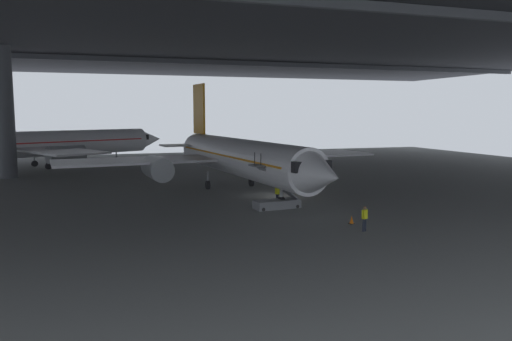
# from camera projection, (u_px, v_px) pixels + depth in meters

# --- Properties ---
(ground_plane) EXTENTS (110.00, 110.00, 0.00)m
(ground_plane) POSITION_uv_depth(u_px,v_px,m) (273.00, 197.00, 46.11)
(ground_plane) COLOR slate
(hangar_structure) EXTENTS (121.00, 99.00, 16.94)m
(hangar_structure) POSITION_uv_depth(u_px,v_px,m) (232.00, 40.00, 57.18)
(hangar_structure) COLOR #4C4F54
(hangar_structure) RESTS_ON ground_plane
(airplane_main) EXTENTS (35.05, 36.14, 11.33)m
(airplane_main) POSITION_uv_depth(u_px,v_px,m) (237.00, 157.00, 49.46)
(airplane_main) COLOR white
(airplane_main) RESTS_ON ground_plane
(boarding_stairs) EXTENTS (4.29, 1.88, 4.63)m
(boarding_stairs) POSITION_uv_depth(u_px,v_px,m) (276.00, 200.00, 40.45)
(boarding_stairs) COLOR slate
(boarding_stairs) RESTS_ON ground_plane
(crew_worker_near_nose) EXTENTS (0.53, 0.32, 1.70)m
(crew_worker_near_nose) POSITION_uv_depth(u_px,v_px,m) (365.00, 217.00, 32.49)
(crew_worker_near_nose) COLOR #232838
(crew_worker_near_nose) RESTS_ON ground_plane
(crew_worker_by_stairs) EXTENTS (0.33, 0.52, 1.56)m
(crew_worker_by_stairs) POSITION_uv_depth(u_px,v_px,m) (277.00, 193.00, 42.85)
(crew_worker_by_stairs) COLOR #232838
(crew_worker_by_stairs) RESTS_ON ground_plane
(airplane_distant) EXTENTS (33.56, 33.79, 11.32)m
(airplane_distant) POSITION_uv_depth(u_px,v_px,m) (55.00, 143.00, 71.43)
(airplane_distant) COLOR white
(airplane_distant) RESTS_ON ground_plane
(traffic_cone_orange) EXTENTS (0.36, 0.36, 0.60)m
(traffic_cone_orange) POSITION_uv_depth(u_px,v_px,m) (352.00, 220.00, 34.82)
(traffic_cone_orange) COLOR black
(traffic_cone_orange) RESTS_ON ground_plane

